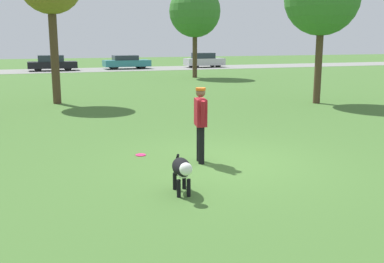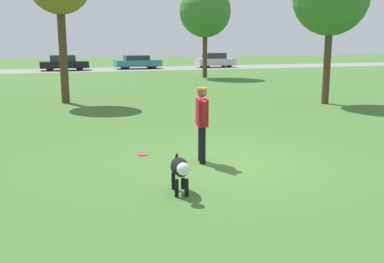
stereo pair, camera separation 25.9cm
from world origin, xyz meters
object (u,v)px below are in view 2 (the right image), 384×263
object	(u,v)px
dog	(180,169)
tree_far_right	(205,12)
parked_car_silver	(215,60)
person	(202,119)
parked_car_teal	(138,62)
frisbee	(143,155)
parked_car_black	(64,63)

from	to	relation	value
dog	tree_far_right	distance (m)	25.16
tree_far_right	parked_car_silver	bearing A→B (deg)	65.43
person	parked_car_teal	distance (m)	33.08
dog	frisbee	distance (m)	2.91
tree_far_right	parked_car_silver	size ratio (longest dim) A/B	1.67
dog	frisbee	xyz separation A→B (m)	(-0.05, 2.87, -0.44)
frisbee	parked_car_black	xyz separation A→B (m)	(-0.36, 31.23, 0.65)
parked_car_black	frisbee	bearing A→B (deg)	-88.01
dog	frisbee	size ratio (longest dim) A/B	4.55
dog	parked_car_teal	bearing A→B (deg)	178.05
frisbee	parked_car_black	world-z (taller)	parked_car_black
person	parked_car_black	distance (m)	32.31
frisbee	parked_car_silver	bearing A→B (deg)	66.08
frisbee	tree_far_right	distance (m)	22.64
person	parked_car_silver	world-z (taller)	person
frisbee	parked_car_teal	world-z (taller)	parked_car_teal
frisbee	parked_car_silver	size ratio (longest dim) A/B	0.06
dog	parked_car_black	bearing A→B (deg)	-171.05
parked_car_teal	parked_car_silver	bearing A→B (deg)	-2.68
parked_car_black	parked_car_silver	size ratio (longest dim) A/B	1.08
parked_car_silver	frisbee	bearing A→B (deg)	-114.61
frisbee	tree_far_right	xyz separation A→B (m)	(8.86, 20.33, 4.58)
parked_car_black	parked_car_teal	bearing A→B (deg)	4.71
dog	tree_far_right	size ratio (longest dim) A/B	0.17
dog	parked_car_teal	size ratio (longest dim) A/B	0.26
frisbee	parked_car_teal	xyz separation A→B (m)	(6.27, 31.62, 0.63)
person	parked_car_teal	size ratio (longest dim) A/B	0.39
person	parked_car_silver	xyz separation A→B (m)	(12.84, 32.47, -0.30)
dog	parked_car_black	xyz separation A→B (m)	(-0.41, 34.11, 0.21)
parked_car_black	parked_car_teal	world-z (taller)	parked_car_black
parked_car_black	parked_car_teal	distance (m)	6.64
person	parked_car_teal	world-z (taller)	person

